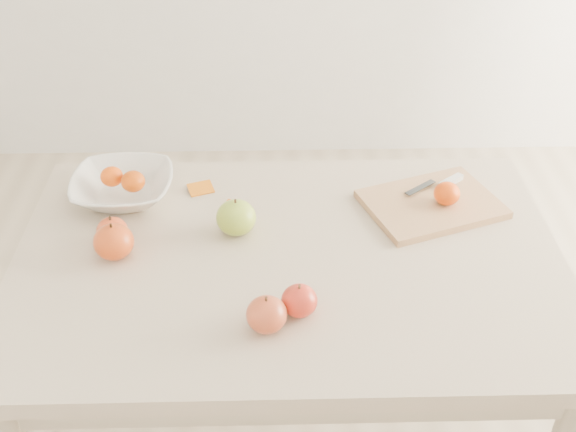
{
  "coord_description": "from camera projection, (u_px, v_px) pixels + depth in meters",
  "views": [
    {
      "loc": [
        -0.03,
        -1.23,
        1.73
      ],
      "look_at": [
        0.0,
        0.05,
        0.82
      ],
      "focal_mm": 45.0,
      "sensor_mm": 36.0,
      "label": 1
    }
  ],
  "objects": [
    {
      "name": "apple_red_c",
      "position": [
        267.0,
        315.0,
        1.37
      ],
      "size": [
        0.08,
        0.08,
        0.07
      ],
      "primitive_type": "ellipsoid",
      "color": "maroon",
      "rests_on": "table"
    },
    {
      "name": "cutting_board",
      "position": [
        431.0,
        204.0,
        1.72
      ],
      "size": [
        0.36,
        0.31,
        0.02
      ],
      "primitive_type": "cube",
      "rotation": [
        0.0,
        0.0,
        0.35
      ],
      "color": "tan",
      "rests_on": "table"
    },
    {
      "name": "apple_red_e",
      "position": [
        299.0,
        301.0,
        1.4
      ],
      "size": [
        0.07,
        0.07,
        0.06
      ],
      "primitive_type": "ellipsoid",
      "color": "maroon",
      "rests_on": "table"
    },
    {
      "name": "orange_peel_b",
      "position": [
        234.0,
        205.0,
        1.73
      ],
      "size": [
        0.05,
        0.05,
        0.01
      ],
      "primitive_type": "cube",
      "rotation": [
        -0.14,
        0.0,
        -0.34
      ],
      "color": "#D8620F",
      "rests_on": "table"
    },
    {
      "name": "paring_knife",
      "position": [
        446.0,
        182.0,
        1.77
      ],
      "size": [
        0.16,
        0.09,
        0.01
      ],
      "color": "silver",
      "rests_on": "cutting_board"
    },
    {
      "name": "bowl_tangerine_near",
      "position": [
        112.0,
        176.0,
        1.73
      ],
      "size": [
        0.05,
        0.05,
        0.05
      ],
      "primitive_type": "ellipsoid",
      "color": "#E15407",
      "rests_on": "fruit_bowl"
    },
    {
      "name": "apple_red_b",
      "position": [
        112.0,
        231.0,
        1.59
      ],
      "size": [
        0.07,
        0.07,
        0.06
      ],
      "primitive_type": "ellipsoid",
      "color": "#A41016",
      "rests_on": "table"
    },
    {
      "name": "apple_red_d",
      "position": [
        114.0,
        242.0,
        1.55
      ],
      "size": [
        0.09,
        0.09,
        0.08
      ],
      "primitive_type": "ellipsoid",
      "color": "#9B0F03",
      "rests_on": "table"
    },
    {
      "name": "orange_peel_a",
      "position": [
        201.0,
        190.0,
        1.78
      ],
      "size": [
        0.07,
        0.06,
        0.01
      ],
      "primitive_type": "cube",
      "rotation": [
        0.21,
        0.0,
        0.35
      ],
      "color": "#D1680E",
      "rests_on": "table"
    },
    {
      "name": "table",
      "position": [
        289.0,
        290.0,
        1.63
      ],
      "size": [
        1.2,
        0.8,
        0.75
      ],
      "color": "beige",
      "rests_on": "ground"
    },
    {
      "name": "fruit_bowl",
      "position": [
        123.0,
        188.0,
        1.74
      ],
      "size": [
        0.24,
        0.24,
        0.06
      ],
      "primitive_type": "imported",
      "color": "white",
      "rests_on": "table"
    },
    {
      "name": "bowl_tangerine_far",
      "position": [
        133.0,
        181.0,
        1.71
      ],
      "size": [
        0.06,
        0.06,
        0.05
      ],
      "primitive_type": "ellipsoid",
      "color": "#D15E07",
      "rests_on": "fruit_bowl"
    },
    {
      "name": "apple_green",
      "position": [
        236.0,
        218.0,
        1.62
      ],
      "size": [
        0.09,
        0.09,
        0.08
      ],
      "primitive_type": "ellipsoid",
      "color": "olive",
      "rests_on": "table"
    },
    {
      "name": "board_tangerine",
      "position": [
        447.0,
        194.0,
        1.69
      ],
      "size": [
        0.06,
        0.06,
        0.05
      ],
      "primitive_type": "ellipsoid",
      "color": "#D54907",
      "rests_on": "cutting_board"
    }
  ]
}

